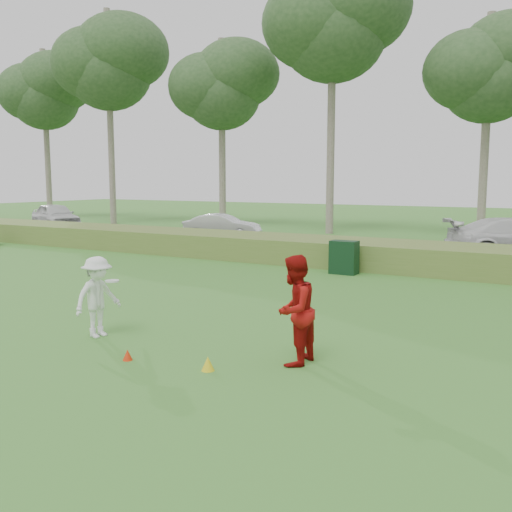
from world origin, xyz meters
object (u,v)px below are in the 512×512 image
Objects in this scene: cone_yellow at (208,364)px; utility_cabinet at (344,257)px; cone_orange at (128,355)px; car_mid at (222,227)px; car_left at (56,216)px; player_red at (294,310)px; player_white at (98,297)px.

utility_cabinet is (-1.59, 10.20, 0.43)m from cone_yellow.
utility_cabinet reaches higher than cone_orange.
cone_yellow is 20.18m from car_mid.
car_left is (-21.63, 17.25, 0.76)m from cone_orange.
player_red is at bearing -100.63° from car_left.
utility_cabinet is 22.61m from car_left.
car_mid reaches higher than cone_yellow.
utility_cabinet is (-2.65, 9.19, -0.38)m from player_red.
cone_yellow is at bearing -103.48° from car_left.
player_white is at bearing 168.69° from cone_yellow.
player_red reaches higher than cone_orange.
player_red is at bearing 25.92° from cone_orange.
cone_orange is 10.45m from utility_cabinet.
player_red reaches higher than car_left.
cone_yellow is at bearing -81.64° from utility_cabinet.
cone_orange is at bearing -167.89° from car_mid.
car_mid is (-10.84, 17.01, 0.59)m from cone_yellow.
player_red is 9.89× the size of cone_orange.
player_white is 18.17m from car_mid.
player_red is 7.80× the size of cone_yellow.
car_left is at bearing -123.16° from player_red.
player_red is 29.02m from car_left.
car_left is at bearing 73.73° from car_mid.
utility_cabinet is at bearing -84.70° from car_left.
player_white is at bearing -170.86° from car_mid.
player_red is 19.95m from car_mid.
player_white is 6.72× the size of cone_yellow.
cone_yellow reaches higher than cone_orange.
player_red is at bearing -76.76° from player_white.
cone_orange is 0.17× the size of utility_cabinet.
car_left reaches higher than cone_orange.
car_mid is (-9.25, 6.82, 0.16)m from utility_cabinet.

